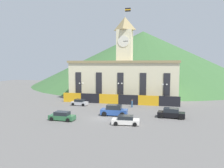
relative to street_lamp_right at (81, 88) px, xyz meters
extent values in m
plane|color=#605E5B|center=(10.22, -15.79, -3.66)|extent=(160.00, 160.00, 0.00)
cube|color=beige|center=(10.22, 7.25, 1.44)|extent=(28.97, 11.46, 10.20)
cube|color=#998456|center=(10.22, 7.25, 6.83)|extent=(29.57, 12.06, 0.60)
cube|color=beige|center=(10.22, 7.25, 11.35)|extent=(4.06, 4.06, 8.43)
pyramid|color=#998456|center=(10.22, 7.25, 17.39)|extent=(4.46, 4.46, 3.65)
cylinder|color=silver|center=(10.22, 5.16, 12.36)|extent=(3.08, 0.12, 3.08)
cube|color=black|center=(10.85, 5.09, 12.37)|extent=(1.27, 0.06, 0.12)
cylinder|color=#B2B2B7|center=(10.22, 7.25, 20.41)|extent=(0.10, 0.10, 2.40)
cube|color=black|center=(11.02, 7.25, 21.06)|extent=(1.60, 0.06, 1.00)
cube|color=gold|center=(11.02, 7.21, 21.06)|extent=(1.60, 0.04, 0.28)
cube|color=#232328|center=(-1.37, 1.44, 1.23)|extent=(1.59, 0.16, 5.61)
cube|color=#232328|center=(4.43, 1.44, 1.23)|extent=(1.59, 0.16, 5.61)
cube|color=#232328|center=(10.22, 1.44, 1.23)|extent=(1.59, 0.16, 5.61)
cube|color=#232328|center=(16.01, 1.44, 1.23)|extent=(1.59, 0.16, 5.61)
cube|color=#232328|center=(21.81, 1.44, 1.23)|extent=(1.59, 0.16, 5.61)
cube|color=gold|center=(-2.05, -1.21, -2.46)|extent=(4.91, 0.12, 2.41)
cube|color=black|center=(2.86, -1.21, -2.46)|extent=(4.91, 0.12, 2.41)
cube|color=gold|center=(7.77, -1.21, -2.46)|extent=(4.91, 0.12, 2.41)
cube|color=black|center=(12.67, -1.21, -2.46)|extent=(4.91, 0.12, 2.41)
cube|color=gold|center=(17.58, -1.21, -2.46)|extent=(4.91, 0.12, 2.41)
cube|color=black|center=(22.49, -1.21, -2.46)|extent=(4.91, 0.12, 2.41)
cone|color=#386033|center=(10.22, 57.76, 9.36)|extent=(106.91, 106.91, 26.05)
cylinder|color=black|center=(0.00, 0.00, -1.25)|extent=(0.14, 0.14, 4.84)
cube|color=black|center=(0.00, 0.00, 1.02)|extent=(0.90, 0.08, 0.08)
sphere|color=white|center=(-0.45, 0.00, 1.20)|extent=(0.36, 0.36, 0.36)
sphere|color=white|center=(0.45, 0.00, 1.20)|extent=(0.36, 0.36, 0.36)
cylinder|color=black|center=(10.42, 0.00, -1.15)|extent=(0.14, 0.14, 5.02)
cube|color=black|center=(10.42, 0.00, 1.21)|extent=(0.90, 0.08, 0.08)
sphere|color=white|center=(9.97, 0.00, 1.39)|extent=(0.36, 0.36, 0.36)
sphere|color=white|center=(10.87, 0.00, 1.39)|extent=(0.36, 0.36, 0.36)
cylinder|color=black|center=(21.34, 0.00, -1.16)|extent=(0.14, 0.14, 5.00)
cube|color=black|center=(21.34, 0.00, 1.19)|extent=(0.90, 0.08, 0.08)
sphere|color=white|center=(20.89, 0.00, 1.37)|extent=(0.36, 0.36, 0.36)
sphere|color=white|center=(21.79, 0.00, 1.37)|extent=(0.36, 0.36, 0.36)
cube|color=black|center=(22.61, -12.20, -3.04)|extent=(5.04, 2.38, 0.89)
cube|color=#1E2328|center=(22.61, -12.20, -2.23)|extent=(2.83, 2.04, 0.73)
cylinder|color=black|center=(24.35, -11.34, -3.27)|extent=(0.82, 0.42, 0.79)
cylinder|color=black|center=(24.20, -13.33, -3.27)|extent=(0.82, 0.42, 0.79)
cylinder|color=black|center=(21.03, -11.08, -3.27)|extent=(0.82, 0.42, 0.79)
cylinder|color=black|center=(20.87, -13.07, -3.27)|extent=(0.82, 0.42, 0.79)
cube|color=#284C99|center=(11.95, -13.03, -2.93)|extent=(5.17, 2.19, 1.04)
cube|color=#1E2328|center=(11.95, -13.03, -1.99)|extent=(2.87, 1.94, 0.85)
cylinder|color=black|center=(13.64, -11.97, -3.20)|extent=(0.94, 0.39, 0.92)
cylinder|color=black|center=(13.71, -13.97, -3.20)|extent=(0.94, 0.39, 0.92)
cylinder|color=black|center=(10.18, -12.10, -3.20)|extent=(0.94, 0.39, 0.92)
cylinder|color=black|center=(10.25, -14.09, -3.20)|extent=(0.94, 0.39, 0.92)
cube|color=#2D663D|center=(3.77, -18.63, -3.13)|extent=(4.65, 1.94, 0.77)
cube|color=#1E2328|center=(3.77, -18.63, -2.43)|extent=(2.58, 1.73, 0.63)
cylinder|color=black|center=(2.18, -19.48, -3.32)|extent=(0.69, 0.34, 0.68)
cylinder|color=black|center=(2.23, -17.68, -3.32)|extent=(0.69, 0.34, 0.68)
cylinder|color=black|center=(5.31, -19.57, -3.32)|extent=(0.69, 0.34, 0.68)
cylinder|color=black|center=(5.36, -17.77, -3.32)|extent=(0.69, 0.34, 0.68)
cube|color=white|center=(15.21, -18.69, -3.14)|extent=(4.65, 2.23, 0.74)
cube|color=#1E2328|center=(15.21, -18.69, -2.47)|extent=(2.62, 1.89, 0.61)
cylinder|color=black|center=(13.78, -19.74, -3.33)|extent=(0.69, 0.39, 0.66)
cylinder|color=black|center=(13.60, -17.94, -3.33)|extent=(0.69, 0.39, 0.66)
cylinder|color=black|center=(16.82, -19.44, -3.33)|extent=(0.69, 0.39, 0.66)
cylinder|color=black|center=(16.65, -17.65, -3.33)|extent=(0.69, 0.39, 0.66)
cube|color=#B7B7BC|center=(1.46, -4.85, -3.14)|extent=(4.01, 1.98, 0.74)
cube|color=#1E2328|center=(1.46, -4.85, -2.47)|extent=(2.25, 1.72, 0.61)
cylinder|color=black|center=(2.85, -4.10, -3.33)|extent=(0.68, 0.35, 0.66)
cylinder|color=black|center=(2.72, -5.79, -3.33)|extent=(0.68, 0.35, 0.66)
cylinder|color=black|center=(0.20, -3.90, -3.33)|extent=(0.68, 0.35, 0.66)
cylinder|color=black|center=(0.08, -5.60, -3.33)|extent=(0.68, 0.35, 0.66)
cylinder|color=#33567A|center=(14.03, -4.43, -3.25)|extent=(0.19, 0.19, 0.83)
cylinder|color=#33567A|center=(14.20, -4.25, -3.25)|extent=(0.19, 0.19, 0.83)
cylinder|color=#33567A|center=(14.12, -4.34, -2.51)|extent=(0.54, 0.54, 0.66)
sphere|color=#936B4C|center=(14.12, -4.34, -2.04)|extent=(0.28, 0.28, 0.28)
camera|label=1|loc=(21.38, -53.38, 6.33)|focal=35.00mm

